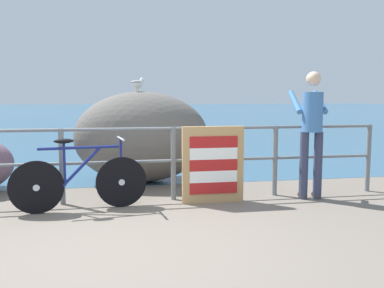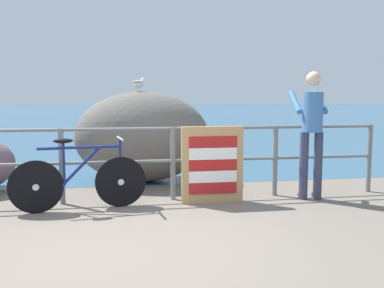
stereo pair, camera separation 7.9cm
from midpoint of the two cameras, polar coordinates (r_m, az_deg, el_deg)
name	(u,v)px [view 1 (the left image)]	position (r m, az deg, el deg)	size (l,w,h in m)	color
ground_plane	(117,124)	(23.98, -10.30, 2.73)	(120.00, 120.00, 0.10)	#6B6056
sea_surface	(117,110)	(51.69, -10.31, 4.68)	(120.00, 90.00, 0.01)	#2D5675
promenade_railing	(119,156)	(5.73, -10.41, -1.58)	(7.55, 0.07, 1.02)	slate
bicycle	(80,180)	(5.45, -15.46, -4.78)	(1.69, 0.48, 0.92)	black
person_at_railing	(312,129)	(6.02, 15.72, 2.04)	(0.51, 0.66, 1.78)	#333851
folded_deckchair_stack	(213,165)	(5.63, 2.49, -2.85)	(0.84, 0.10, 1.04)	tan
breakwater_boulder_main	(142,137)	(7.06, -7.19, 0.96)	(2.26, 1.45, 1.53)	#605B56
seagull	(137,83)	(7.09, -7.81, 8.27)	(0.28, 0.30, 0.23)	gold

